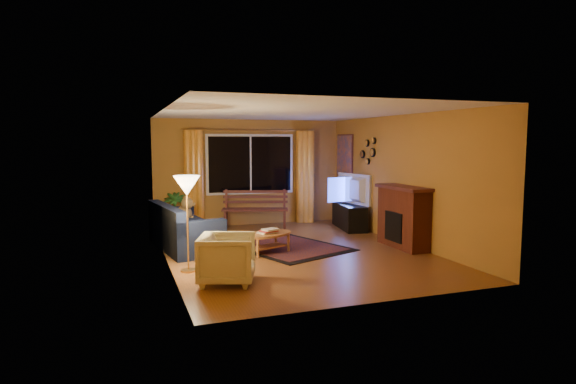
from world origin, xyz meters
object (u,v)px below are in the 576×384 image
object	(u,v)px
tv_console	(349,216)
bench	(255,219)
sofa	(185,226)
armchair	(227,256)
floor_lamp	(188,224)
coffee_table	(267,243)

from	to	relation	value
tv_console	bench	bearing A→B (deg)	171.94
sofa	armchair	world-z (taller)	sofa
sofa	tv_console	size ratio (longest dim) A/B	1.52
armchair	tv_console	bearing A→B (deg)	-27.59
bench	sofa	world-z (taller)	sofa
armchair	floor_lamp	size ratio (longest dim) A/B	0.52
armchair	coffee_table	distance (m)	1.89
bench	sofa	bearing A→B (deg)	-121.13
bench	floor_lamp	world-z (taller)	floor_lamp
bench	floor_lamp	distance (m)	3.74
coffee_table	floor_lamp	bearing A→B (deg)	-153.28
sofa	floor_lamp	size ratio (longest dim) A/B	1.39
bench	coffee_table	world-z (taller)	bench
armchair	tv_console	size ratio (longest dim) A/B	0.57
coffee_table	armchair	bearing A→B (deg)	-124.37
bench	sofa	size ratio (longest dim) A/B	0.73
sofa	tv_console	distance (m)	3.93
bench	tv_console	world-z (taller)	tv_console
floor_lamp	tv_console	distance (m)	4.74
bench	sofa	distance (m)	2.34
coffee_table	tv_console	bearing A→B (deg)	34.84
sofa	tv_console	bearing A→B (deg)	3.54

